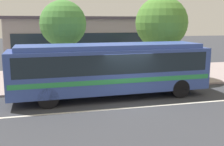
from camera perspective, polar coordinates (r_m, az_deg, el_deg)
name	(u,v)px	position (r m, az deg, el deg)	size (l,w,h in m)	color
ground_plane	(129,103)	(13.98, 3.58, -6.23)	(120.00, 120.00, 0.00)	#37393F
sidewalk_slab	(102,77)	(20.22, -2.10, -0.76)	(60.00, 8.00, 0.12)	#A49293
lane_stripe_center	(134,108)	(13.25, 4.63, -7.18)	(56.00, 0.16, 0.01)	silver
transit_bus	(111,67)	(14.66, -0.20, 1.33)	(10.61, 2.81, 2.89)	#344B9A
pedestrian_waiting_near_sign	(49,74)	(16.51, -12.91, -0.11)	(0.48, 0.48, 1.60)	#26343D
bus_stop_sign	(174,57)	(18.08, 12.74, 3.30)	(0.17, 0.43, 2.67)	gray
street_tree_near_stop	(63,24)	(17.61, -10.13, 10.03)	(2.91, 2.91, 5.26)	brown
street_tree_mid_block	(161,23)	(19.37, 10.26, 10.23)	(3.58, 3.58, 5.65)	brown
station_building	(85,40)	(27.37, -5.73, 6.82)	(14.55, 8.26, 4.50)	gray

